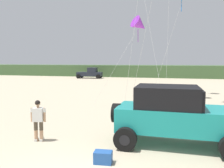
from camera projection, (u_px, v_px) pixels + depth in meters
The scene contains 6 objects.
dune_ridge at pixel (154, 71), 46.56m from camera, with size 90.00×7.45×2.33m, color #426038.
jeep at pixel (174, 114), 8.62m from camera, with size 4.85×2.39×2.26m.
person_watching at pixel (38, 118), 9.02m from camera, with size 0.61×0.37×1.67m.
cooler_box at pixel (103, 157), 7.14m from camera, with size 0.56×0.36×0.38m, color #23519E.
distant_pickup at pixel (90, 73), 42.37m from camera, with size 4.76×2.78×1.98m.
kite_yellow_diamond at pixel (140, 25), 18.81m from camera, with size 3.50×5.42×7.02m.
Camera 1 is at (2.64, -4.94, 3.20)m, focal length 36.48 mm.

